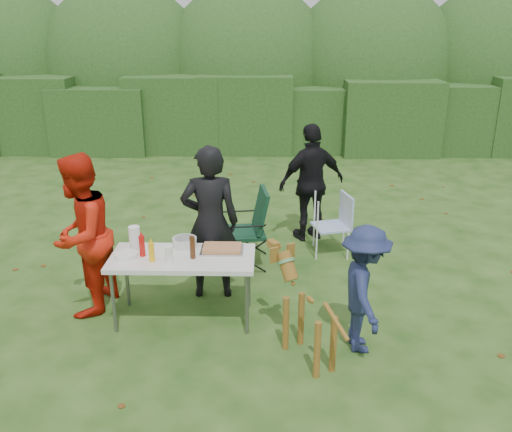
{
  "coord_description": "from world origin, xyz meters",
  "views": [
    {
      "loc": [
        0.53,
        -4.98,
        3.08
      ],
      "look_at": [
        0.41,
        0.64,
        1.0
      ],
      "focal_mm": 38.0,
      "sensor_mm": 36.0,
      "label": 1
    }
  ],
  "objects_px": {
    "folding_table": "(183,261)",
    "paper_towel_roll": "(135,238)",
    "person_cook": "(210,223)",
    "beer_bottle": "(193,247)",
    "camping_chair": "(242,228)",
    "person_red_jacket": "(81,236)",
    "dog": "(309,314)",
    "child": "(364,289)",
    "person_black_puffy": "(312,183)",
    "ketchup_bottle": "(142,246)",
    "lawn_chair": "(331,224)",
    "mustard_bottle": "(152,252)"
  },
  "relations": [
    {
      "from": "folding_table",
      "to": "dog",
      "type": "distance_m",
      "value": 1.48
    },
    {
      "from": "folding_table",
      "to": "person_red_jacket",
      "type": "height_order",
      "value": "person_red_jacket"
    },
    {
      "from": "beer_bottle",
      "to": "person_cook",
      "type": "bearing_deg",
      "value": 78.78
    },
    {
      "from": "person_cook",
      "to": "paper_towel_roll",
      "type": "height_order",
      "value": "person_cook"
    },
    {
      "from": "mustard_bottle",
      "to": "person_cook",
      "type": "bearing_deg",
      "value": 52.93
    },
    {
      "from": "ketchup_bottle",
      "to": "beer_bottle",
      "type": "distance_m",
      "value": 0.53
    },
    {
      "from": "lawn_chair",
      "to": "mustard_bottle",
      "type": "distance_m",
      "value": 2.83
    },
    {
      "from": "person_cook",
      "to": "camping_chair",
      "type": "height_order",
      "value": "person_cook"
    },
    {
      "from": "person_red_jacket",
      "to": "person_black_puffy",
      "type": "height_order",
      "value": "person_red_jacket"
    },
    {
      "from": "person_red_jacket",
      "to": "mustard_bottle",
      "type": "bearing_deg",
      "value": 78.99
    },
    {
      "from": "beer_bottle",
      "to": "folding_table",
      "type": "bearing_deg",
      "value": 158.42
    },
    {
      "from": "folding_table",
      "to": "paper_towel_roll",
      "type": "xyz_separation_m",
      "value": [
        -0.52,
        0.16,
        0.18
      ]
    },
    {
      "from": "camping_chair",
      "to": "dog",
      "type": "bearing_deg",
      "value": 100.25
    },
    {
      "from": "folding_table",
      "to": "child",
      "type": "distance_m",
      "value": 1.88
    },
    {
      "from": "mustard_bottle",
      "to": "paper_towel_roll",
      "type": "xyz_separation_m",
      "value": [
        -0.24,
        0.29,
        0.03
      ]
    },
    {
      "from": "paper_towel_roll",
      "to": "person_black_puffy",
      "type": "bearing_deg",
      "value": 46.49
    },
    {
      "from": "person_black_puffy",
      "to": "mustard_bottle",
      "type": "height_order",
      "value": "person_black_puffy"
    },
    {
      "from": "person_cook",
      "to": "person_black_puffy",
      "type": "height_order",
      "value": "person_cook"
    },
    {
      "from": "person_black_puffy",
      "to": "camping_chair",
      "type": "bearing_deg",
      "value": 21.88
    },
    {
      "from": "dog",
      "to": "child",
      "type": "bearing_deg",
      "value": -99.05
    },
    {
      "from": "child",
      "to": "lawn_chair",
      "type": "relative_size",
      "value": 1.52
    },
    {
      "from": "paper_towel_roll",
      "to": "lawn_chair",
      "type": "bearing_deg",
      "value": 35.54
    },
    {
      "from": "folding_table",
      "to": "person_black_puffy",
      "type": "bearing_deg",
      "value": 56.76
    },
    {
      "from": "lawn_chair",
      "to": "mustard_bottle",
      "type": "relative_size",
      "value": 4.19
    },
    {
      "from": "person_red_jacket",
      "to": "beer_bottle",
      "type": "bearing_deg",
      "value": 89.45
    },
    {
      "from": "camping_chair",
      "to": "beer_bottle",
      "type": "distance_m",
      "value": 1.52
    },
    {
      "from": "folding_table",
      "to": "camping_chair",
      "type": "relative_size",
      "value": 1.45
    },
    {
      "from": "folding_table",
      "to": "paper_towel_roll",
      "type": "relative_size",
      "value": 5.77
    },
    {
      "from": "person_cook",
      "to": "beer_bottle",
      "type": "height_order",
      "value": "person_cook"
    },
    {
      "from": "child",
      "to": "beer_bottle",
      "type": "xyz_separation_m",
      "value": [
        -1.69,
        0.45,
        0.22
      ]
    },
    {
      "from": "dog",
      "to": "ketchup_bottle",
      "type": "distance_m",
      "value": 1.87
    },
    {
      "from": "folding_table",
      "to": "person_black_puffy",
      "type": "height_order",
      "value": "person_black_puffy"
    },
    {
      "from": "dog",
      "to": "mustard_bottle",
      "type": "distance_m",
      "value": 1.71
    },
    {
      "from": "folding_table",
      "to": "person_red_jacket",
      "type": "distance_m",
      "value": 1.14
    },
    {
      "from": "folding_table",
      "to": "ketchup_bottle",
      "type": "relative_size",
      "value": 6.82
    },
    {
      "from": "person_black_puffy",
      "to": "child",
      "type": "xyz_separation_m",
      "value": [
        0.29,
        -2.81,
        -0.21
      ]
    },
    {
      "from": "person_cook",
      "to": "dog",
      "type": "bearing_deg",
      "value": 124.28
    },
    {
      "from": "person_red_jacket",
      "to": "mustard_bottle",
      "type": "height_order",
      "value": "person_red_jacket"
    },
    {
      "from": "folding_table",
      "to": "child",
      "type": "height_order",
      "value": "child"
    },
    {
      "from": "person_cook",
      "to": "person_red_jacket",
      "type": "xyz_separation_m",
      "value": [
        -1.34,
        -0.38,
        -0.01
      ]
    },
    {
      "from": "mustard_bottle",
      "to": "ketchup_bottle",
      "type": "distance_m",
      "value": 0.18
    },
    {
      "from": "beer_bottle",
      "to": "paper_towel_roll",
      "type": "xyz_separation_m",
      "value": [
        -0.64,
        0.21,
        0.01
      ]
    },
    {
      "from": "lawn_chair",
      "to": "mustard_bottle",
      "type": "bearing_deg",
      "value": 28.44
    },
    {
      "from": "paper_towel_roll",
      "to": "camping_chair",
      "type": "bearing_deg",
      "value": 48.06
    },
    {
      "from": "folding_table",
      "to": "camping_chair",
      "type": "bearing_deg",
      "value": 67.72
    },
    {
      "from": "folding_table",
      "to": "paper_towel_roll",
      "type": "distance_m",
      "value": 0.58
    },
    {
      "from": "person_cook",
      "to": "camping_chair",
      "type": "relative_size",
      "value": 1.73
    },
    {
      "from": "dog",
      "to": "beer_bottle",
      "type": "relative_size",
      "value": 4.29
    },
    {
      "from": "person_red_jacket",
      "to": "beer_bottle",
      "type": "xyz_separation_m",
      "value": [
        1.22,
        -0.23,
        -0.03
      ]
    },
    {
      "from": "person_black_puffy",
      "to": "beer_bottle",
      "type": "height_order",
      "value": "person_black_puffy"
    }
  ]
}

